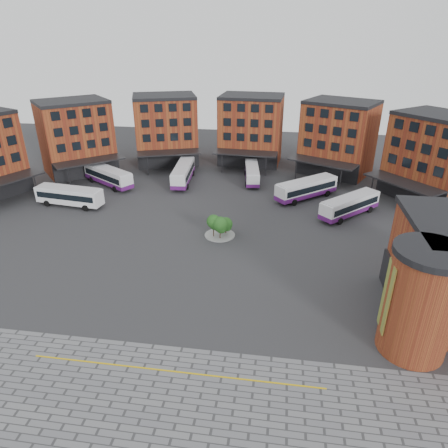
# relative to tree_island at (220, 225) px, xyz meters

# --- Properties ---
(ground) EXTENTS (160.00, 160.00, 0.00)m
(ground) POSITION_rel_tree_island_xyz_m (-2.12, -11.57, -1.90)
(ground) COLOR #28282B
(ground) RESTS_ON ground
(yellow_line) EXTENTS (26.00, 0.15, 0.02)m
(yellow_line) POSITION_rel_tree_island_xyz_m (-0.12, -25.57, -1.87)
(yellow_line) COLOR gold
(yellow_line) RESTS_ON paving_zone
(main_building) EXTENTS (94.14, 42.48, 14.60)m
(main_building) POSITION_rel_tree_island_xyz_m (-6.90, 26.67, 5.33)
(main_building) COLOR brown
(main_building) RESTS_ON ground
(tree_island) EXTENTS (4.40, 4.40, 3.46)m
(tree_island) POSITION_rel_tree_island_xyz_m (0.00, 0.00, 0.00)
(tree_island) COLOR gray
(tree_island) RESTS_ON ground
(bus_a) EXTENTS (11.81, 4.09, 3.27)m
(bus_a) POSITION_rel_tree_island_xyz_m (-26.84, 7.61, 0.04)
(bus_a) COLOR white
(bus_a) RESTS_ON ground
(bus_b) EXTENTS (11.68, 9.01, 3.42)m
(bus_b) POSITION_rel_tree_island_xyz_m (-24.39, 18.07, -0.05)
(bus_b) COLOR silver
(bus_b) RESTS_ON ground
(bus_c) EXTENTS (3.74, 12.42, 3.45)m
(bus_c) POSITION_rel_tree_island_xyz_m (-10.64, 21.84, -0.03)
(bus_c) COLOR silver
(bus_c) RESTS_ON ground
(bus_d) EXTENTS (3.76, 10.99, 3.03)m
(bus_d) POSITION_rel_tree_island_xyz_m (2.57, 24.40, -0.26)
(bus_d) COLOR silver
(bus_d) RESTS_ON ground
(bus_e) EXTENTS (11.10, 10.11, 3.45)m
(bus_e) POSITION_rel_tree_island_xyz_m (12.76, 16.70, -0.03)
(bus_e) COLOR white
(bus_e) RESTS_ON ground
(bus_f) EXTENTS (10.24, 10.10, 3.30)m
(bus_f) POSITION_rel_tree_island_xyz_m (19.30, 10.27, -0.11)
(bus_f) COLOR white
(bus_f) RESTS_ON ground
(blue_car) EXTENTS (4.92, 3.21, 1.53)m
(blue_car) POSITION_rel_tree_island_xyz_m (21.62, -16.31, -1.13)
(blue_car) COLOR #0C169D
(blue_car) RESTS_ON ground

